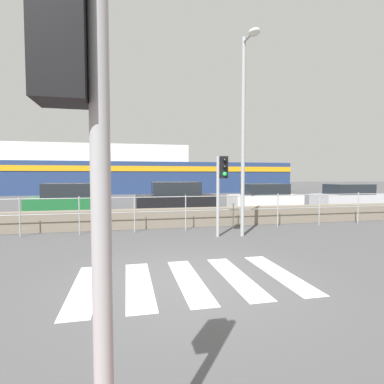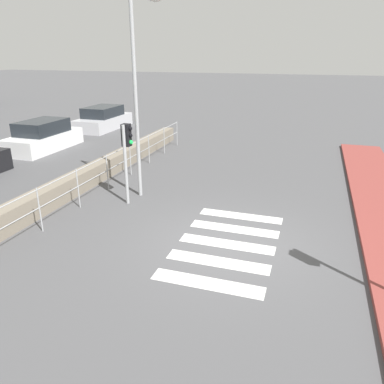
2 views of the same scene
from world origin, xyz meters
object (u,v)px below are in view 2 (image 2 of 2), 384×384
Objects in this scene: streetlamp at (140,79)px; parked_car_white at (43,137)px; traffic_light_far at (126,146)px; parked_car_silver at (103,119)px.

streetlamp is 9.19m from parked_car_white.
parked_car_white is at bearing 59.92° from streetlamp.
streetlamp reaches higher than parked_car_white.
traffic_light_far is at bearing 160.93° from streetlamp.
parked_car_white is 0.95× the size of parked_car_silver.
parked_car_white is (5.00, 7.23, -1.23)m from traffic_light_far.
traffic_light_far is 12.94m from parked_car_silver.
streetlamp is 12.87m from parked_car_silver.
traffic_light_far is 8.87m from parked_car_white.
parked_car_silver is (5.67, -0.00, -0.02)m from parked_car_white.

